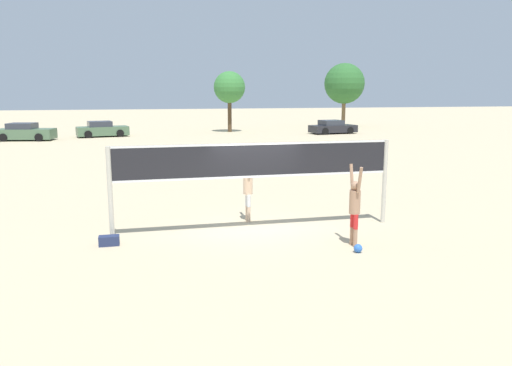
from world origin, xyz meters
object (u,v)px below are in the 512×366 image
object	(u,v)px
player_spiker	(355,204)
tree_left_cluster	(229,88)
volleyball	(358,248)
parked_car_mid	(102,130)
tree_right_cluster	(344,84)
player_blocker	(248,186)
volleyball_net	(256,169)
gear_bag	(109,241)
parked_car_near	(333,127)
parked_car_far	(25,132)

from	to	relation	value
player_spiker	tree_left_cluster	world-z (taller)	tree_left_cluster
volleyball	parked_car_mid	xyz separation A→B (m)	(-8.30, 34.63, 0.51)
volleyball	parked_car_mid	bearing A→B (deg)	103.48
player_spiker	parked_car_mid	size ratio (longest dim) A/B	0.46
tree_right_cluster	player_blocker	bearing A→B (deg)	-116.77
parked_car_mid	volleyball_net	bearing A→B (deg)	-91.08
volleyball	player_spiker	bearing A→B (deg)	77.44
player_spiker	gear_bag	bearing A→B (deg)	76.71
gear_bag	parked_car_near	world-z (taller)	parked_car_near
player_spiker	tree_left_cluster	distance (m)	37.01
player_blocker	tree_right_cluster	bearing A→B (deg)	153.23
parked_car_near	tree_left_cluster	xyz separation A→B (m)	(-9.02, 4.20, 3.68)
gear_bag	parked_car_far	xyz separation A→B (m)	(-8.13, 30.56, 0.52)
parked_car_far	tree_left_cluster	distance (m)	18.61
volleyball_net	parked_car_far	world-z (taller)	volleyball_net
parked_car_far	tree_right_cluster	bearing A→B (deg)	26.34
player_spiker	parked_car_mid	distance (m)	35.11
player_blocker	tree_left_cluster	xyz separation A→B (m)	(5.50, 33.70, 3.15)
volleyball_net	parked_car_mid	bearing A→B (deg)	101.09
player_spiker	parked_car_far	size ratio (longest dim) A/B	0.45
player_blocker	player_spiker	bearing A→B (deg)	35.12
parked_car_far	volleyball_net	bearing A→B (deg)	-57.99
player_spiker	parked_car_far	world-z (taller)	player_spiker
player_blocker	parked_car_near	bearing A→B (deg)	153.79
volleyball_net	player_blocker	distance (m)	1.28
parked_car_near	parked_car_mid	xyz separation A→B (m)	(-20.82, 1.56, 0.04)
tree_right_cluster	gear_bag	bearing A→B (deg)	-120.35
volleyball_net	player_spiker	size ratio (longest dim) A/B	3.83
gear_bag	parked_car_far	size ratio (longest dim) A/B	0.11
parked_car_far	tree_right_cluster	world-z (taller)	tree_right_cluster
parked_car_near	parked_car_far	size ratio (longest dim) A/B	0.97
player_blocker	parked_car_far	size ratio (longest dim) A/B	0.45
volleyball_net	gear_bag	xyz separation A→B (m)	(-4.01, -0.50, -1.66)
player_blocker	volleyball	world-z (taller)	player_blocker
parked_car_mid	tree_left_cluster	size ratio (longest dim) A/B	0.79
volleyball_net	tree_right_cluster	size ratio (longest dim) A/B	1.15
volleyball_net	tree_right_cluster	xyz separation A→B (m)	(19.26, 39.25, 2.95)
volleyball_net	parked_car_far	bearing A→B (deg)	111.99
gear_bag	parked_car_mid	bearing A→B (deg)	94.01
volleyball_net	volleyball	size ratio (longest dim) A/B	37.46
parked_car_mid	tree_right_cluster	world-z (taller)	tree_right_cluster
gear_bag	tree_left_cluster	distance (m)	36.76
tree_left_cluster	tree_right_cluster	bearing A→B (deg)	18.02
volleyball_net	parked_car_mid	xyz separation A→B (m)	(-6.30, 32.14, -1.17)
volleyball_net	parked_car_far	distance (m)	32.44
volleyball_net	tree_right_cluster	bearing A→B (deg)	63.86
player_spiker	volleyball	size ratio (longest dim) A/B	9.77
volleyball_net	gear_bag	world-z (taller)	volleyball_net
parked_car_far	player_blocker	bearing A→B (deg)	-57.26
tree_right_cluster	tree_left_cluster	bearing A→B (deg)	-161.98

